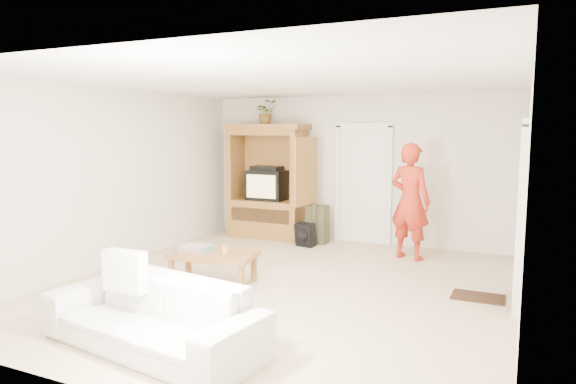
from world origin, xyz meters
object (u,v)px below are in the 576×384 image
armoire (268,189)px  sofa (152,315)px  man (410,201)px  coffee_table (213,257)px

armoire → sofa: (1.27, -4.84, -0.59)m
man → coffee_table: size_ratio=1.53×
coffee_table → man: bearing=41.1°
man → armoire: bearing=7.2°
man → sofa: size_ratio=0.82×
sofa → coffee_table: 2.01m
sofa → coffee_table: bearing=115.8°
coffee_table → armoire: bearing=94.6°
armoire → sofa: bearing=-75.3°
man → sofa: 4.59m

